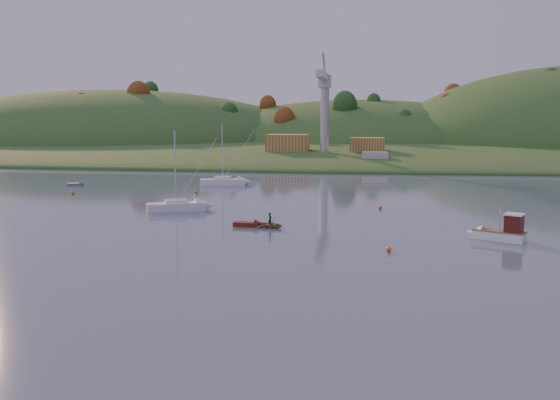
# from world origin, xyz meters

# --- Properties ---
(ground) EXTENTS (500.00, 500.00, 0.00)m
(ground) POSITION_xyz_m (0.00, 0.00, 0.00)
(ground) COLOR #3E4A66
(ground) RESTS_ON ground
(far_shore) EXTENTS (620.00, 220.00, 1.50)m
(far_shore) POSITION_xyz_m (0.00, 230.00, 0.00)
(far_shore) COLOR #25491D
(far_shore) RESTS_ON ground
(shore_slope) EXTENTS (640.00, 150.00, 7.00)m
(shore_slope) POSITION_xyz_m (0.00, 165.00, 0.00)
(shore_slope) COLOR #25491D
(shore_slope) RESTS_ON ground
(hill_left) EXTENTS (170.00, 140.00, 44.00)m
(hill_left) POSITION_xyz_m (-90.00, 200.00, 0.00)
(hill_left) COLOR #25491D
(hill_left) RESTS_ON ground
(hill_center) EXTENTS (140.00, 120.00, 36.00)m
(hill_center) POSITION_xyz_m (10.00, 210.00, 0.00)
(hill_center) COLOR #25491D
(hill_center) RESTS_ON ground
(hillside_trees) EXTENTS (280.00, 50.00, 32.00)m
(hillside_trees) POSITION_xyz_m (0.00, 185.00, 0.00)
(hillside_trees) COLOR #184017
(hillside_trees) RESTS_ON ground
(wharf) EXTENTS (42.00, 16.00, 2.40)m
(wharf) POSITION_xyz_m (5.00, 122.00, 1.20)
(wharf) COLOR slate
(wharf) RESTS_ON ground
(shed_west) EXTENTS (11.00, 8.00, 4.80)m
(shed_west) POSITION_xyz_m (-8.00, 123.00, 4.80)
(shed_west) COLOR brown
(shed_west) RESTS_ON wharf
(shed_east) EXTENTS (9.00, 7.00, 4.00)m
(shed_east) POSITION_xyz_m (13.00, 124.00, 4.40)
(shed_east) COLOR brown
(shed_east) RESTS_ON wharf
(dock_crane) EXTENTS (3.20, 28.00, 20.30)m
(dock_crane) POSITION_xyz_m (2.00, 118.39, 17.17)
(dock_crane) COLOR #B7B7BC
(dock_crane) RESTS_ON wharf
(fishing_boat) EXTENTS (6.21, 4.37, 3.84)m
(fishing_boat) POSITION_xyz_m (26.51, 23.21, 0.85)
(fishing_boat) COLOR white
(fishing_boat) RESTS_ON ground
(sailboat_near) EXTENTS (7.97, 5.22, 10.67)m
(sailboat_near) POSITION_xyz_m (-11.93, 37.04, 0.70)
(sailboat_near) COLOR white
(sailboat_near) RESTS_ON ground
(sailboat_far) EXTENTS (8.36, 4.05, 11.14)m
(sailboat_far) POSITION_xyz_m (-12.59, 66.81, 0.73)
(sailboat_far) COLOR white
(sailboat_far) RESTS_ON ground
(canoe) EXTENTS (3.69, 3.09, 0.66)m
(canoe) POSITION_xyz_m (2.41, 26.63, 0.33)
(canoe) COLOR olive
(canoe) RESTS_ON ground
(paddler) EXTENTS (0.49, 0.61, 1.46)m
(paddler) POSITION_xyz_m (2.41, 26.63, 0.73)
(paddler) COLOR black
(paddler) RESTS_ON ground
(red_tender) EXTENTS (3.64, 1.47, 1.21)m
(red_tender) POSITION_xyz_m (0.32, 26.94, 0.25)
(red_tender) COLOR #5F1A0D
(red_tender) RESTS_ON ground
(grey_dinghy) EXTENTS (3.19, 1.99, 1.12)m
(grey_dinghy) POSITION_xyz_m (-38.14, 62.51, 0.23)
(grey_dinghy) COLOR slate
(grey_dinghy) RESTS_ON ground
(work_vessel) EXTENTS (14.36, 5.22, 3.68)m
(work_vessel) POSITION_xyz_m (15.00, 108.00, 1.31)
(work_vessel) COLOR slate
(work_vessel) RESTS_ON ground
(buoy_0) EXTENTS (0.50, 0.50, 0.50)m
(buoy_0) POSITION_xyz_m (15.44, 15.82, 0.25)
(buoy_0) COLOR #F35F0C
(buoy_0) RESTS_ON ground
(buoy_1) EXTENTS (0.50, 0.50, 0.50)m
(buoy_1) POSITION_xyz_m (15.10, 42.04, 0.25)
(buoy_1) COLOR #F35F0C
(buoy_1) RESTS_ON ground
(buoy_2) EXTENTS (0.50, 0.50, 0.50)m
(buoy_2) POSITION_xyz_m (-33.41, 50.82, 0.25)
(buoy_2) COLOR #F35F0C
(buoy_2) RESTS_ON ground
(buoy_3) EXTENTS (0.50, 0.50, 0.50)m
(buoy_3) POSITION_xyz_m (-14.22, 55.01, 0.25)
(buoy_3) COLOR #F35F0C
(buoy_3) RESTS_ON ground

